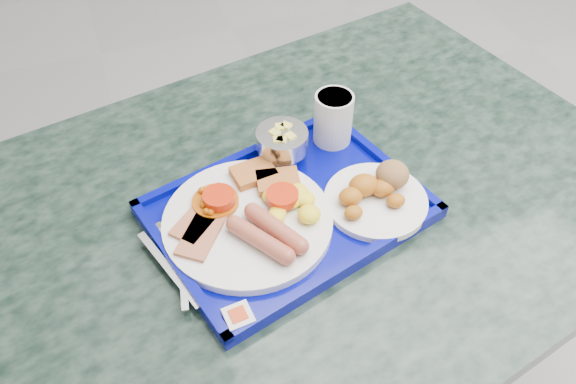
% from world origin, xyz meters
% --- Properties ---
extents(table, '(1.42, 1.10, 0.80)m').
position_xyz_m(table, '(-1.06, 0.08, 0.59)').
color(table, slate).
rests_on(table, floor).
extents(tray, '(0.49, 0.41, 0.03)m').
position_xyz_m(tray, '(-1.07, 0.05, 0.80)').
color(tray, '#020684').
rests_on(tray, table).
extents(main_plate, '(0.27, 0.27, 0.04)m').
position_xyz_m(main_plate, '(-1.14, 0.05, 0.82)').
color(main_plate, white).
rests_on(main_plate, tray).
extents(bread_plate, '(0.17, 0.17, 0.06)m').
position_xyz_m(bread_plate, '(-0.93, 0.02, 0.83)').
color(bread_plate, white).
rests_on(bread_plate, tray).
extents(fruit_bowl, '(0.09, 0.09, 0.06)m').
position_xyz_m(fruit_bowl, '(-1.04, 0.17, 0.85)').
color(fruit_bowl, '#B4B4B6').
rests_on(fruit_bowl, tray).
extents(juice_cup, '(0.07, 0.07, 0.10)m').
position_xyz_m(juice_cup, '(-0.94, 0.19, 0.86)').
color(juice_cup, silver).
rests_on(juice_cup, tray).
extents(spoon, '(0.05, 0.18, 0.01)m').
position_xyz_m(spoon, '(-1.28, 0.05, 0.81)').
color(spoon, '#B4B4B6').
rests_on(spoon, tray).
extents(knife, '(0.07, 0.17, 0.00)m').
position_xyz_m(knife, '(-1.29, -0.00, 0.81)').
color(knife, '#B4B4B6').
rests_on(knife, tray).
extents(jam_packet, '(0.04, 0.04, 0.02)m').
position_xyz_m(jam_packet, '(-1.21, -0.12, 0.82)').
color(jam_packet, white).
rests_on(jam_packet, tray).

